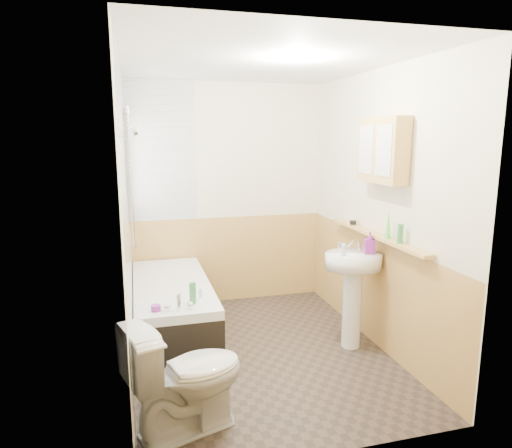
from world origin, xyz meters
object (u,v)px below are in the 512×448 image
object	(u,v)px
toilet	(186,377)
medicine_cabinet	(382,150)
pine_shelf	(376,235)
bathtub	(172,309)
sink	(353,280)

from	to	relation	value
toilet	medicine_cabinet	xyz separation A→B (m)	(1.77, 0.75, 1.42)
toilet	pine_shelf	distance (m)	2.09
bathtub	sink	world-z (taller)	sink
sink	medicine_cabinet	world-z (taller)	medicine_cabinet
medicine_cabinet	sink	bearing A→B (deg)	150.66
bathtub	sink	distance (m)	1.72
sink	pine_shelf	size ratio (longest dim) A/B	0.64
sink	medicine_cabinet	distance (m)	1.18
sink	bathtub	bearing A→B (deg)	161.92
sink	pine_shelf	world-z (taller)	pine_shelf
toilet	medicine_cabinet	size ratio (longest dim) A/B	1.28
sink	pine_shelf	xyz separation A→B (m)	(0.20, -0.01, 0.41)
pine_shelf	medicine_cabinet	size ratio (longest dim) A/B	2.57
toilet	pine_shelf	size ratio (longest dim) A/B	0.50
bathtub	toilet	bearing A→B (deg)	-91.17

